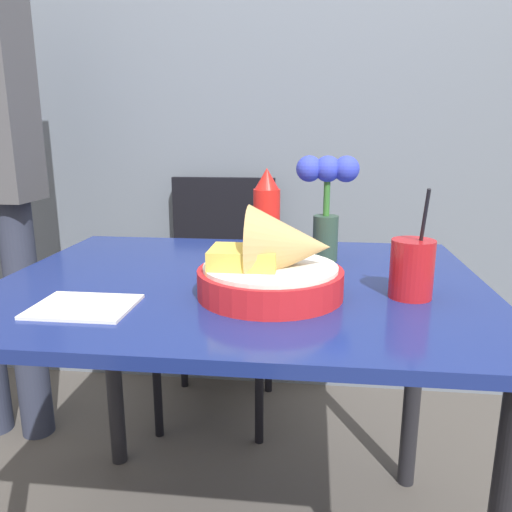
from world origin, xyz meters
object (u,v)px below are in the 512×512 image
chair_far_window (221,276)px  ketchup_bottle (267,219)px  drink_cup (412,271)px  flower_vase (327,195)px  food_basket (276,265)px

chair_far_window → ketchup_bottle: (0.24, -0.66, 0.34)m
drink_cup → flower_vase: (-0.16, 0.27, 0.11)m
food_basket → flower_vase: (0.10, 0.30, 0.10)m
food_basket → flower_vase: flower_vase is taller
food_basket → ketchup_bottle: (-0.04, 0.23, 0.05)m
food_basket → flower_vase: 0.33m
chair_far_window → flower_vase: size_ratio=3.45×
food_basket → drink_cup: drink_cup is taller
ketchup_bottle → drink_cup: bearing=-34.4°
chair_far_window → ketchup_bottle: size_ratio=3.84×
drink_cup → flower_vase: size_ratio=0.83×
ketchup_bottle → drink_cup: ketchup_bottle is taller
drink_cup → flower_vase: flower_vase is taller
ketchup_bottle → flower_vase: 0.16m
chair_far_window → ketchup_bottle: bearing=-70.2°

